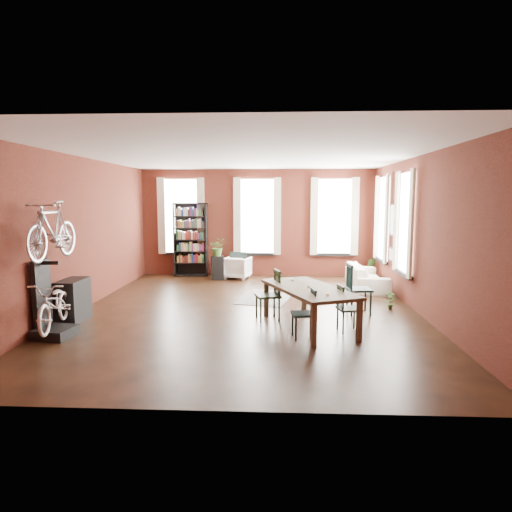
# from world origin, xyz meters

# --- Properties ---
(room) EXTENTS (9.00, 9.04, 3.22)m
(room) POSITION_xyz_m (0.25, 0.62, 2.14)
(room) COLOR black
(room) RESTS_ON ground
(dining_table) EXTENTS (1.77, 2.40, 0.74)m
(dining_table) POSITION_xyz_m (1.19, -1.17, 0.37)
(dining_table) COLOR brown
(dining_table) RESTS_ON ground
(dining_chair_a) EXTENTS (0.44, 0.44, 0.84)m
(dining_chair_a) POSITION_xyz_m (1.07, -1.78, 0.42)
(dining_chair_a) COLOR #183335
(dining_chair_a) RESTS_ON ground
(dining_chair_b) EXTENTS (0.55, 0.55, 0.96)m
(dining_chair_b) POSITION_xyz_m (0.44, -0.65, 0.48)
(dining_chair_b) COLOR black
(dining_chair_b) RESTS_ON ground
(dining_chair_c) EXTENTS (0.45, 0.45, 0.83)m
(dining_chair_c) POSITION_xyz_m (1.88, -1.37, 0.41)
(dining_chair_c) COLOR black
(dining_chair_c) RESTS_ON ground
(dining_chair_d) EXTENTS (0.51, 0.51, 1.02)m
(dining_chair_d) POSITION_xyz_m (2.28, -0.09, 0.51)
(dining_chair_d) COLOR #173331
(dining_chair_d) RESTS_ON ground
(bookshelf) EXTENTS (1.00, 0.32, 2.20)m
(bookshelf) POSITION_xyz_m (-2.00, 4.30, 1.10)
(bookshelf) COLOR black
(bookshelf) RESTS_ON ground
(white_armchair) EXTENTS (0.83, 0.80, 0.71)m
(white_armchair) POSITION_xyz_m (-0.55, 3.87, 0.35)
(white_armchair) COLOR white
(white_armchair) RESTS_ON ground
(cream_sofa) EXTENTS (0.61, 2.08, 0.81)m
(cream_sofa) POSITION_xyz_m (2.95, 2.60, 0.41)
(cream_sofa) COLOR beige
(cream_sofa) RESTS_ON ground
(striped_rug) EXTENTS (1.45, 1.93, 0.01)m
(striped_rug) POSITION_xyz_m (0.37, 1.30, 0.01)
(striped_rug) COLOR black
(striped_rug) RESTS_ON ground
(bike_trainer) EXTENTS (0.65, 0.65, 0.17)m
(bike_trainer) POSITION_xyz_m (-3.12, -1.95, 0.08)
(bike_trainer) COLOR black
(bike_trainer) RESTS_ON ground
(bike_wall_rack) EXTENTS (0.16, 0.60, 1.30)m
(bike_wall_rack) POSITION_xyz_m (-3.40, -1.80, 0.65)
(bike_wall_rack) COLOR black
(bike_wall_rack) RESTS_ON ground
(console_table) EXTENTS (0.40, 0.80, 0.80)m
(console_table) POSITION_xyz_m (-3.28, -0.90, 0.40)
(console_table) COLOR black
(console_table) RESTS_ON ground
(plant_stand) EXTENTS (0.40, 0.40, 0.68)m
(plant_stand) POSITION_xyz_m (-1.12, 3.71, 0.34)
(plant_stand) COLOR black
(plant_stand) RESTS_ON ground
(plant_by_sofa) EXTENTS (0.43, 0.67, 0.28)m
(plant_by_sofa) POSITION_xyz_m (3.28, 3.95, 0.14)
(plant_by_sofa) COLOR #2F5C24
(plant_by_sofa) RESTS_ON ground
(plant_small) EXTENTS (0.24, 0.40, 0.14)m
(plant_small) POSITION_xyz_m (3.01, 0.30, 0.07)
(plant_small) COLOR #376327
(plant_small) RESTS_ON ground
(bicycle_floor) EXTENTS (0.67, 0.89, 1.53)m
(bicycle_floor) POSITION_xyz_m (-3.10, -1.96, 0.93)
(bicycle_floor) COLOR silver
(bicycle_floor) RESTS_ON bike_trainer
(bicycle_hung) EXTENTS (0.47, 1.00, 1.66)m
(bicycle_hung) POSITION_xyz_m (-3.15, -1.80, 2.13)
(bicycle_hung) COLOR #A5A8AD
(bicycle_hung) RESTS_ON bike_wall_rack
(plant_on_stand) EXTENTS (0.57, 0.61, 0.41)m
(plant_on_stand) POSITION_xyz_m (-1.10, 3.70, 0.89)
(plant_on_stand) COLOR #3A6227
(plant_on_stand) RESTS_ON plant_stand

